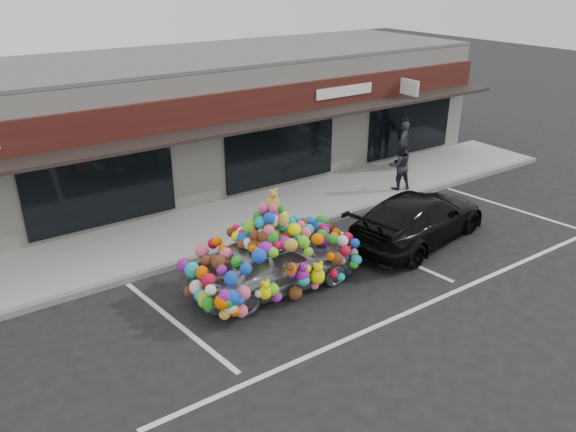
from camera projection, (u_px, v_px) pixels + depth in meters
ground at (303, 284)px, 13.57m from camera, size 90.00×90.00×0.00m
shop_building at (159, 123)px, 19.07m from camera, size 24.00×7.20×4.31m
sidewalk at (224, 224)px, 16.56m from camera, size 26.00×3.00×0.15m
kerb at (250, 243)px, 15.43m from camera, size 26.00×0.18×0.16m
parking_stripe_left at (177, 323)px, 12.07m from camera, size 0.73×4.37×0.01m
parking_stripe_mid at (383, 251)px, 15.15m from camera, size 0.73×4.37×0.01m
parking_stripe_right at (508, 207)px, 17.92m from camera, size 0.73×4.37×0.01m
lane_line at (432, 302)px, 12.85m from camera, size 14.00×0.12×0.01m
toy_car at (274, 257)px, 13.10m from camera, size 2.87×4.29×2.45m
black_sedan at (418, 218)px, 15.46m from camera, size 2.86×5.08×1.39m
pedestrian_a at (402, 145)px, 20.61m from camera, size 0.77×0.72×1.78m
pedestrian_b at (400, 166)px, 18.69m from camera, size 0.96×0.86×1.63m
pedestrian_c at (403, 140)px, 20.98m from camera, size 1.16×1.10×1.93m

